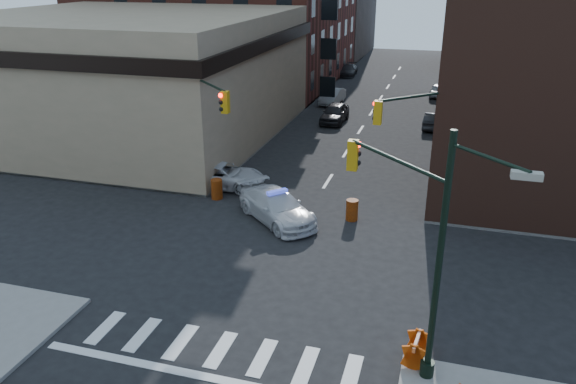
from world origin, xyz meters
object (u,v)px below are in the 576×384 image
Objects in this scene: police_car at (277,207)px; parked_car_wnear at (335,113)px; pedestrian_a at (142,169)px; barrel_road at (352,210)px; parked_car_wfar at (333,96)px; barricade_nw_a at (193,182)px; pedestrian_b at (173,157)px; parked_car_enear at (433,121)px; barricade_se_a at (416,349)px; barrel_bank at (217,189)px; pickup at (222,175)px.

parked_car_wnear reaches higher than police_car.
pedestrian_a is 1.81× the size of barrel_road.
parked_car_wnear is at bearing 104.49° from barrel_road.
barricade_nw_a is at bearing -92.16° from parked_car_wfar.
police_car is 9.59m from pedestrian_b.
parked_car_wnear is at bearing 5.57° from parked_car_enear.
police_car reaches higher than barrel_road.
barrel_road is at bearing -70.61° from parked_car_wfar.
parked_car_enear is at bearing 3.88° from parked_car_wnear.
pedestrian_b is at bearing -113.35° from parked_car_wnear.
parked_car_wfar is at bearing 104.27° from barrel_road.
police_car is 1.38× the size of parked_car_enear.
pedestrian_b is at bearing 54.79° from barricade_se_a.
parked_car_enear is 3.40× the size of barrel_bank.
pedestrian_a is at bearing 52.29° from parked_car_enear.
barrel_road reaches higher than barricade_se_a.
police_car is 4.70× the size of barrel_bank.
parked_car_wfar is 11.47m from parked_car_enear.
parked_car_enear is at bearing 23.38° from police_car.
police_car is 4.55× the size of barricade_se_a.
parked_car_wnear is at bearing 23.40° from barricade_se_a.
pedestrian_b is at bearing 144.38° from barrel_bank.
pedestrian_b reaches higher than parked_car_wnear.
police_car is 3.86m from barrel_road.
barricade_nw_a is (-1.79, 0.66, 0.01)m from barrel_bank.
pedestrian_a is (-6.14, -24.39, 0.44)m from parked_car_wfar.
parked_car_wnear is at bearing -14.62° from pickup.
pedestrian_b reaches higher than barrel_bank.
pickup is (-4.51, 3.63, -0.06)m from police_car.
parked_car_wnear is at bearing 66.99° from barricade_nw_a.
pickup is 1.12× the size of parked_car_wnear.
parked_car_wfar is 3.74× the size of barrel_bank.
pedestrian_a is 4.89m from barrel_bank.
parked_car_enear is 21.64m from pedestrian_b.
police_car is at bearing -31.15° from barricade_nw_a.
police_car is 1.04× the size of pickup.
pedestrian_b is (-7.07, -15.21, 0.36)m from parked_car_wnear.
barrel_road is (6.48, -25.49, -0.15)m from parked_car_wfar.
parked_car_wfar is (-2.81, 26.64, -0.07)m from police_car.
barrel_bank is at bearing -170.42° from pickup.
police_car is 2.71× the size of pedestrian_b.
pedestrian_b is (0.67, 2.59, -0.01)m from pedestrian_a.
parked_car_wfar is at bearing -7.48° from pickup.
parked_car_wfar reaches higher than barrel_bank.
pickup is at bearing 30.86° from barricade_nw_a.
pickup is 8.55m from barrel_road.
parked_car_wfar is 3.76× the size of barricade_nw_a.
parked_car_enear is at bearing -28.04° from parked_car_wfar.
police_car is 21.47m from parked_car_enear.
barricade_se_a is at bearing 95.00° from parked_car_enear.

